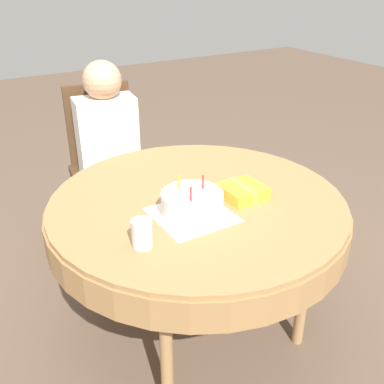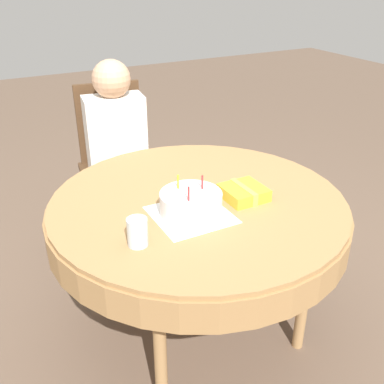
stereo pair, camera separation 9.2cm
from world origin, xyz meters
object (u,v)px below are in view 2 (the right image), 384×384
at_px(person, 117,137).
at_px(drinking_glass, 137,232).
at_px(birthday_cake, 191,204).
at_px(gift_box, 244,193).
at_px(chair, 116,159).

height_order(person, drinking_glass, person).
relative_size(birthday_cake, gift_box, 1.40).
bearing_deg(drinking_glass, person, 74.37).
xyz_separation_m(chair, birthday_cake, (-0.06, -1.12, 0.24)).
distance_m(birthday_cake, gift_box, 0.27).
bearing_deg(birthday_cake, drinking_glass, -159.70).
bearing_deg(chair, person, -90.00).
distance_m(person, birthday_cake, 1.02).
xyz_separation_m(drinking_glass, gift_box, (0.54, 0.12, -0.03)).
relative_size(person, gift_box, 6.44).
xyz_separation_m(person, drinking_glass, (-0.31, -1.11, 0.06)).
bearing_deg(gift_box, chair, 100.96).
bearing_deg(chair, gift_box, -70.98).
bearing_deg(gift_box, drinking_glass, -167.17).
height_order(drinking_glass, gift_box, drinking_glass).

